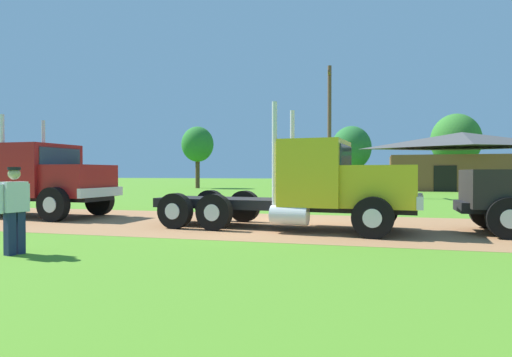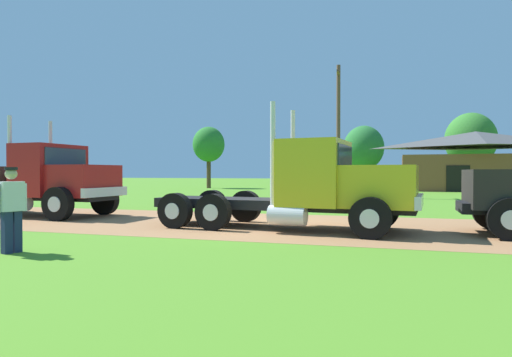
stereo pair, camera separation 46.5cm
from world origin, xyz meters
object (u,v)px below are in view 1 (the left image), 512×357
Objects in this scene: utility_pole_near at (329,127)px; visitor_far_side at (323,188)px; truck_foreground_white at (318,187)px; shed_building at (462,162)px; visitor_walking_mid at (14,207)px; truck_near_right at (14,182)px.

visitor_far_side is at bearing -86.12° from utility_pole_near.
truck_foreground_white is 32.24m from shed_building.
truck_foreground_white is at bearing -106.96° from shed_building.
visitor_far_side is (4.86, 11.59, -0.01)m from visitor_walking_mid.
truck_foreground_white is 4.56× the size of visitor_far_side.
truck_foreground_white is 0.60× the size of shed_building.
shed_building is at bearing 54.77° from truck_near_right.
shed_building is 1.51× the size of utility_pole_near.
visitor_walking_mid is at bearing -112.76° from visitor_far_side.
shed_building reaches higher than truck_foreground_white.
truck_near_right is at bearing -122.53° from utility_pole_near.
visitor_walking_mid is at bearing -135.62° from truck_foreground_white.
truck_near_right reaches higher than visitor_walking_mid.
shed_building is at bearing 67.96° from visitor_far_side.
truck_near_right is 4.76× the size of visitor_far_side.
visitor_walking_mid is at bearing -100.35° from utility_pole_near.
truck_near_right is at bearing 133.75° from visitor_walking_mid.
utility_pole_near is (4.12, 22.54, 3.69)m from visitor_walking_mid.
truck_foreground_white is 7.54m from visitor_walking_mid.
visitor_walking_mid is 1.01× the size of visitor_far_side.
visitor_far_side is 11.58m from utility_pole_near.
truck_foreground_white is 0.90× the size of utility_pole_near.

